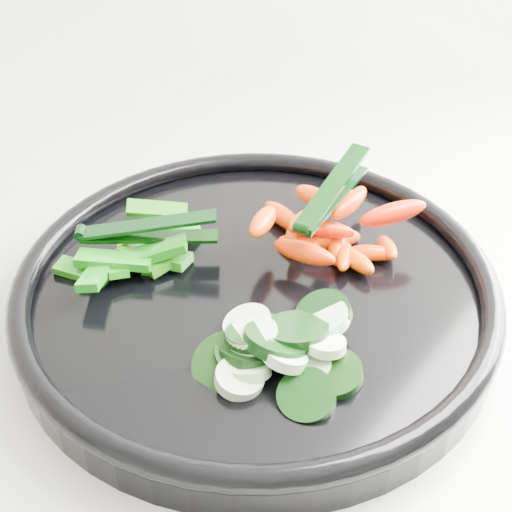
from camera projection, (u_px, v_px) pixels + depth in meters
veggie_tray at (256, 291)px, 0.56m from camera, size 0.38×0.38×0.04m
cucumber_pile at (272, 349)px, 0.49m from camera, size 0.13×0.12×0.04m
carrot_pile at (328, 227)px, 0.58m from camera, size 0.14×0.13×0.05m
pepper_pile at (139, 252)px, 0.57m from camera, size 0.13×0.10×0.04m
tong_carrot at (331, 194)px, 0.57m from camera, size 0.11×0.05×0.02m
tong_pepper at (144, 231)px, 0.57m from camera, size 0.10×0.08×0.02m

